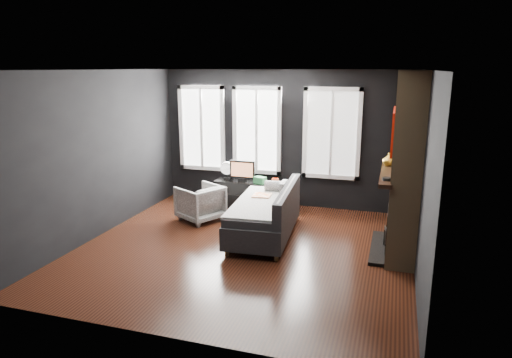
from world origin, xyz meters
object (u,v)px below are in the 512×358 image
(book, at_px, (282,178))
(monitor, at_px, (242,169))
(sofa, at_px, (264,211))
(media_console, at_px, (254,194))
(mug, at_px, (275,180))
(mantel_vase, at_px, (389,160))
(armchair, at_px, (200,201))

(book, bearing_deg, monitor, -176.76)
(sofa, xyz_separation_m, media_console, (-0.65, 1.50, -0.17))
(media_console, xyz_separation_m, mug, (0.45, -0.04, 0.33))
(media_console, xyz_separation_m, monitor, (-0.23, -0.01, 0.50))
(sofa, relative_size, mantel_vase, 9.81)
(media_console, distance_m, book, 0.68)
(monitor, bearing_deg, media_console, 4.09)
(sofa, distance_m, book, 1.55)
(media_console, relative_size, book, 6.90)
(armchair, relative_size, mantel_vase, 3.48)
(monitor, relative_size, mantel_vase, 2.53)
(book, bearing_deg, mantel_vase, -28.50)
(sofa, bearing_deg, mug, 93.32)
(monitor, xyz_separation_m, mug, (0.68, -0.02, -0.16))
(sofa, bearing_deg, monitor, 116.25)
(mug, relative_size, mantel_vase, 0.66)
(media_console, distance_m, mug, 0.56)
(sofa, relative_size, mug, 14.81)
(sofa, xyz_separation_m, mug, (-0.20, 1.46, 0.16))
(book, xyz_separation_m, mantel_vase, (1.99, -1.08, 0.68))
(sofa, relative_size, media_console, 1.31)
(media_console, xyz_separation_m, mantel_vase, (2.55, -1.05, 1.06))
(sofa, distance_m, monitor, 1.76)
(media_console, height_order, mantel_vase, mantel_vase)
(sofa, bearing_deg, media_console, 109.01)
(sofa, xyz_separation_m, armchair, (-1.35, 0.47, -0.08))
(media_console, distance_m, monitor, 0.55)
(armchair, relative_size, book, 3.21)
(monitor, height_order, book, monitor)
(book, bearing_deg, sofa, -86.75)
(armchair, bearing_deg, monitor, -175.99)
(armchair, bearing_deg, mantel_vase, 118.55)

